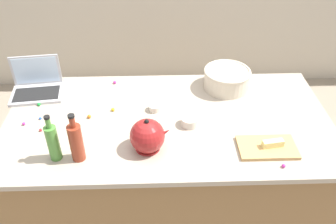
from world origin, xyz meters
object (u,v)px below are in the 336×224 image
at_px(cutting_board, 267,147).
at_px(butter_stick_left, 273,143).
at_px(mixing_bowl_large, 227,79).
at_px(bottle_soy, 76,142).
at_px(kettle, 147,136).
at_px(ramekin_medium, 190,121).
at_px(laptop, 37,86).
at_px(bottle_olive, 53,142).
at_px(ramekin_small, 155,108).

height_order(cutting_board, butter_stick_left, butter_stick_left).
distance_m(mixing_bowl_large, bottle_soy, 1.05).
distance_m(bottle_soy, kettle, 0.35).
bearing_deg(mixing_bowl_large, ramekin_medium, -125.18).
bearing_deg(bottle_soy, mixing_bowl_large, 36.70).
distance_m(bottle_soy, butter_stick_left, 0.99).
height_order(laptop, mixing_bowl_large, laptop).
height_order(laptop, kettle, laptop).
bearing_deg(ramekin_medium, laptop, 158.75).
distance_m(bottle_olive, bottle_soy, 0.11).
bearing_deg(butter_stick_left, cutting_board, 180.00).
relative_size(mixing_bowl_large, ramekin_medium, 3.02).
bearing_deg(kettle, ramekin_medium, 38.70).
distance_m(laptop, bottle_soy, 0.71).
xyz_separation_m(bottle_olive, ramekin_small, (0.49, 0.39, -0.09)).
xyz_separation_m(bottle_olive, bottle_soy, (0.11, -0.01, 0.00)).
height_order(mixing_bowl_large, ramekin_medium, mixing_bowl_large).
relative_size(kettle, butter_stick_left, 1.94).
distance_m(bottle_olive, ramekin_medium, 0.74).
relative_size(bottle_soy, kettle, 1.27).
distance_m(mixing_bowl_large, bottle_olive, 1.14).
height_order(mixing_bowl_large, kettle, kettle).
bearing_deg(ramekin_small, butter_stick_left, -30.49).
bearing_deg(bottle_soy, butter_stick_left, 2.20).
height_order(laptop, bottle_soy, bottle_soy).
relative_size(laptop, butter_stick_left, 3.03).
height_order(bottle_soy, butter_stick_left, bottle_soy).
relative_size(laptop, ramekin_medium, 3.39).
bearing_deg(cutting_board, mixing_bowl_large, 101.39).
height_order(bottle_olive, cutting_board, bottle_olive).
height_order(mixing_bowl_large, ramekin_small, mixing_bowl_large).
relative_size(bottle_soy, ramekin_small, 3.74).
xyz_separation_m(laptop, kettle, (0.71, -0.55, 0.03)).
xyz_separation_m(bottle_soy, kettle, (0.34, 0.06, -0.03)).
bearing_deg(butter_stick_left, bottle_soy, -177.80).
bearing_deg(mixing_bowl_large, ramekin_small, -153.23).
distance_m(cutting_board, ramekin_small, 0.68).
xyz_separation_m(mixing_bowl_large, bottle_olive, (-0.96, -0.62, 0.04)).
distance_m(laptop, kettle, 0.89).
xyz_separation_m(kettle, cutting_board, (0.62, -0.03, -0.07)).
bearing_deg(ramekin_medium, bottle_olive, -160.60).
height_order(bottle_soy, cutting_board, bottle_soy).
bearing_deg(ramekin_medium, kettle, -141.30).
height_order(bottle_soy, ramekin_small, bottle_soy).
distance_m(mixing_bowl_large, ramekin_small, 0.52).
distance_m(cutting_board, butter_stick_left, 0.04).
xyz_separation_m(kettle, ramekin_small, (0.04, 0.33, -0.06)).
distance_m(laptop, butter_stick_left, 1.46).
height_order(laptop, ramekin_medium, laptop).
xyz_separation_m(laptop, mixing_bowl_large, (1.20, 0.01, 0.02)).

